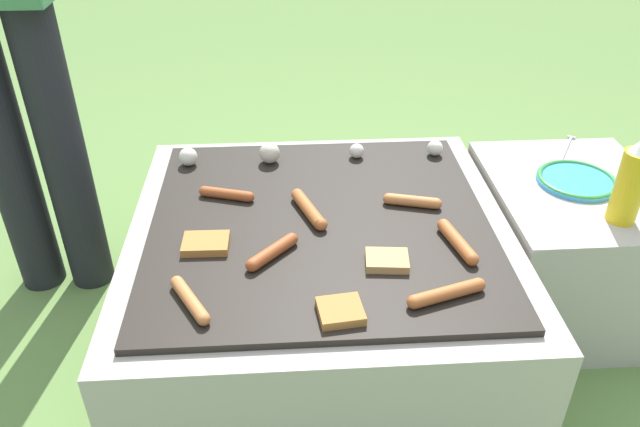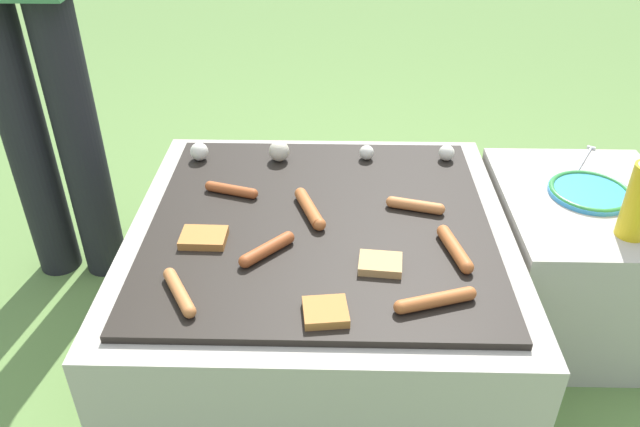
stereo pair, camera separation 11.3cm
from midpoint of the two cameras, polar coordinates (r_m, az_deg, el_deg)
name	(u,v)px [view 2 (the right image)]	position (r m, az deg, el deg)	size (l,w,h in m)	color
ground_plane	(320,340)	(1.83, 1.81, -11.51)	(14.00, 14.00, 0.00)	#608442
grill	(320,284)	(1.69, 1.93, -6.56)	(0.96, 0.96, 0.41)	#B2AA9E
side_ledge	(574,260)	(1.94, 23.79, -3.94)	(0.46, 0.57, 0.41)	#B2AA9E
sausage_back_right	(267,249)	(1.44, -2.61, -3.33)	(0.12, 0.13, 0.03)	#A34C23
sausage_front_right	(309,208)	(1.58, 1.07, 0.42)	(0.08, 0.18, 0.03)	#B7602D
sausage_mid_left	(415,205)	(1.62, 10.69, 0.68)	(0.15, 0.06, 0.03)	#C6753D
sausage_front_center	(231,190)	(1.67, -6.20, 2.12)	(0.15, 0.06, 0.03)	#A34C23
sausage_mid_right	(435,300)	(1.33, 12.94, -7.80)	(0.18, 0.08, 0.03)	#B7602D
sausage_back_center	(455,249)	(1.49, 14.36, -3.18)	(0.06, 0.17, 0.03)	#B7602D
sausage_front_left	(179,292)	(1.34, -10.39, -7.15)	(0.10, 0.15, 0.03)	#C6753D
bread_slice_right	(326,312)	(1.28, 3.07, -9.05)	(0.10, 0.09, 0.02)	#B27033
bread_slice_left	(204,238)	(1.50, -8.47, -2.25)	(0.11, 0.08, 0.02)	#B27033
bread_slice_center	(380,264)	(1.42, 7.83, -4.64)	(0.10, 0.09, 0.02)	tan
mushroom_row	(301,152)	(1.83, 0.02, 5.63)	(0.77, 0.07, 0.06)	silver
plate_colorful	(590,192)	(1.84, 25.11, 1.77)	(0.22, 0.22, 0.02)	#338CCC
fork_utensil	(584,159)	(2.02, 24.51, 4.49)	(0.12, 0.19, 0.01)	silver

